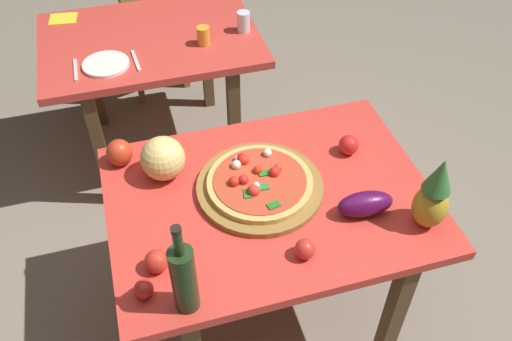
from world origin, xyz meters
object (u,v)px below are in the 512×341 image
at_px(tomato_near_board, 144,289).
at_px(fork_utensil, 76,70).
at_px(eggplant, 365,204).
at_px(tomato_by_bottle, 157,261).
at_px(dining_chair, 150,23).
at_px(napkin_folded, 63,19).
at_px(pizza_board, 260,187).
at_px(drinking_glass_water, 243,22).
at_px(wine_bottle, 184,278).
at_px(dinner_plate, 106,64).
at_px(display_table, 269,213).
at_px(melon, 163,158).
at_px(pineapple_left, 433,196).
at_px(tomato_at_corner, 349,145).
at_px(drinking_glass_juice, 203,36).
at_px(tomato_beside_pepper, 305,249).
at_px(bell_pepper, 119,153).
at_px(pizza, 259,181).
at_px(knife_utensil, 136,60).
at_px(background_table, 152,55).

height_order(tomato_near_board, fork_utensil, tomato_near_board).
relative_size(eggplant, tomato_by_bottle, 2.59).
bearing_deg(dining_chair, napkin_folded, 18.22).
xyz_separation_m(pizza_board, drinking_glass_water, (0.24, 1.10, 0.04)).
height_order(wine_bottle, dinner_plate, wine_bottle).
distance_m(display_table, wine_bottle, 0.56).
relative_size(tomato_by_bottle, fork_utensil, 0.43).
bearing_deg(tomato_by_bottle, melon, 77.49).
relative_size(pineapple_left, melon, 1.78).
height_order(wine_bottle, tomato_at_corner, wine_bottle).
bearing_deg(wine_bottle, pineapple_left, 5.99).
bearing_deg(drinking_glass_juice, tomato_beside_pepper, -88.31).
bearing_deg(tomato_by_bottle, bell_pepper, 96.35).
relative_size(tomato_beside_pepper, tomato_near_board, 1.13).
bearing_deg(pizza, dinner_plate, 115.75).
bearing_deg(tomato_near_board, eggplant, 8.82).
height_order(wine_bottle, fork_utensil, wine_bottle).
bearing_deg(napkin_folded, melon, -75.78).
height_order(dining_chair, pizza, dining_chair).
height_order(dinner_plate, knife_utensil, dinner_plate).
height_order(bell_pepper, eggplant, bell_pepper).
distance_m(tomato_beside_pepper, fork_utensil, 1.46).
xyz_separation_m(melon, bell_pepper, (-0.15, 0.11, -0.03)).
bearing_deg(knife_utensil, melon, -93.12).
bearing_deg(eggplant, wine_bottle, -164.10).
xyz_separation_m(bell_pepper, napkin_folded, (-0.18, 1.19, -0.05)).
distance_m(pizza_board, tomato_by_bottle, 0.48).
distance_m(melon, bell_pepper, 0.19).
distance_m(bell_pepper, napkin_folded, 1.21).
distance_m(pizza, drinking_glass_water, 1.12).
height_order(tomato_beside_pepper, napkin_folded, tomato_beside_pepper).
bearing_deg(pizza_board, background_table, 101.37).
xyz_separation_m(tomato_by_bottle, tomato_at_corner, (0.80, 0.34, 0.00)).
distance_m(pizza_board, bell_pepper, 0.55).
distance_m(pizza_board, tomato_near_board, 0.57).
bearing_deg(tomato_by_bottle, dining_chair, 83.55).
bearing_deg(tomato_beside_pepper, dinner_plate, 112.02).
distance_m(knife_utensil, napkin_folded, 0.60).
bearing_deg(background_table, knife_utensil, -113.89).
bearing_deg(drinking_glass_water, dining_chair, 120.62).
bearing_deg(dinner_plate, bell_pepper, -90.06).
xyz_separation_m(pizza, tomato_near_board, (-0.46, -0.34, -0.01)).
relative_size(display_table, melon, 7.02).
distance_m(tomato_beside_pepper, dinner_plate, 1.40).
bearing_deg(eggplant, melon, 149.04).
distance_m(tomato_at_corner, drinking_glass_juice, 1.01).
relative_size(pineapple_left, napkin_folded, 2.10).
distance_m(tomato_beside_pepper, tomato_near_board, 0.52).
xyz_separation_m(dining_chair, tomato_by_bottle, (-0.23, -2.05, 0.31)).
bearing_deg(tomato_beside_pepper, pizza, 100.05).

